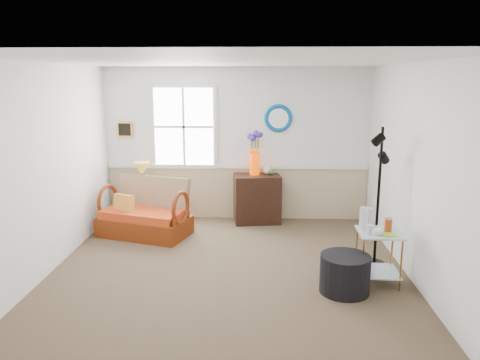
{
  "coord_description": "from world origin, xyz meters",
  "views": [
    {
      "loc": [
        0.38,
        -5.42,
        2.42
      ],
      "look_at": [
        0.14,
        0.32,
        1.16
      ],
      "focal_mm": 35.0,
      "sensor_mm": 36.0,
      "label": 1
    }
  ],
  "objects_px": {
    "lamp_stand": "(141,207)",
    "loveseat": "(144,208)",
    "cabinet": "(257,199)",
    "side_table": "(378,257)",
    "floor_lamp": "(378,198)",
    "ottoman": "(345,274)"
  },
  "relations": [
    {
      "from": "lamp_stand",
      "to": "loveseat",
      "type": "bearing_deg",
      "value": -71.98
    },
    {
      "from": "cabinet",
      "to": "side_table",
      "type": "height_order",
      "value": "cabinet"
    },
    {
      "from": "loveseat",
      "to": "floor_lamp",
      "type": "xyz_separation_m",
      "value": [
        3.32,
        -1.04,
        0.47
      ]
    },
    {
      "from": "cabinet",
      "to": "ottoman",
      "type": "relative_size",
      "value": 1.43
    },
    {
      "from": "side_table",
      "to": "ottoman",
      "type": "distance_m",
      "value": 0.52
    },
    {
      "from": "cabinet",
      "to": "ottoman",
      "type": "distance_m",
      "value": 2.83
    },
    {
      "from": "lamp_stand",
      "to": "side_table",
      "type": "xyz_separation_m",
      "value": [
        3.41,
        -2.24,
        0.05
      ]
    },
    {
      "from": "side_table",
      "to": "ottoman",
      "type": "height_order",
      "value": "side_table"
    },
    {
      "from": "floor_lamp",
      "to": "ottoman",
      "type": "height_order",
      "value": "floor_lamp"
    },
    {
      "from": "lamp_stand",
      "to": "side_table",
      "type": "height_order",
      "value": "side_table"
    },
    {
      "from": "loveseat",
      "to": "ottoman",
      "type": "relative_size",
      "value": 2.35
    },
    {
      "from": "floor_lamp",
      "to": "cabinet",
      "type": "bearing_deg",
      "value": 108.58
    },
    {
      "from": "lamp_stand",
      "to": "ottoman",
      "type": "height_order",
      "value": "lamp_stand"
    },
    {
      "from": "cabinet",
      "to": "loveseat",
      "type": "bearing_deg",
      "value": -164.68
    },
    {
      "from": "lamp_stand",
      "to": "floor_lamp",
      "type": "bearing_deg",
      "value": -25.21
    },
    {
      "from": "cabinet",
      "to": "floor_lamp",
      "type": "xyz_separation_m",
      "value": [
        1.56,
        -1.79,
        0.5
      ]
    },
    {
      "from": "lamp_stand",
      "to": "side_table",
      "type": "relative_size",
      "value": 0.86
    },
    {
      "from": "loveseat",
      "to": "lamp_stand",
      "type": "distance_m",
      "value": 0.67
    },
    {
      "from": "cabinet",
      "to": "side_table",
      "type": "xyz_separation_m",
      "value": [
        1.46,
        -2.37,
        -0.09
      ]
    },
    {
      "from": "loveseat",
      "to": "floor_lamp",
      "type": "bearing_deg",
      "value": 0.07
    },
    {
      "from": "loveseat",
      "to": "side_table",
      "type": "xyz_separation_m",
      "value": [
        3.21,
        -1.62,
        -0.12
      ]
    },
    {
      "from": "side_table",
      "to": "floor_lamp",
      "type": "height_order",
      "value": "floor_lamp"
    }
  ]
}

